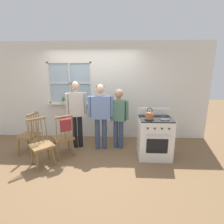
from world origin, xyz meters
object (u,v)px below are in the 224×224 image
(chair_near_wall, at_px, (29,135))
(stove, at_px, (154,137))
(handbag, at_px, (66,125))
(chair_by_window, at_px, (64,138))
(person_elderly_left, at_px, (76,109))
(kettle, at_px, (149,115))
(chair_center_cluster, at_px, (41,145))
(person_adult_right, at_px, (119,113))
(person_teen_center, at_px, (101,111))
(potted_plant, at_px, (63,101))

(chair_near_wall, xyz_separation_m, stove, (2.94, -0.02, 0.02))
(chair_near_wall, height_order, handbag, same)
(chair_by_window, bearing_deg, person_elderly_left, -147.18)
(kettle, height_order, handbag, kettle)
(chair_by_window, relative_size, handbag, 3.26)
(chair_center_cluster, height_order, handbag, same)
(chair_center_cluster, relative_size, person_adult_right, 0.66)
(chair_center_cluster, relative_size, person_teen_center, 0.61)
(person_elderly_left, xyz_separation_m, person_teen_center, (0.61, -0.08, -0.02))
(person_teen_center, bearing_deg, person_elderly_left, 165.24)
(person_elderly_left, height_order, person_adult_right, person_elderly_left)
(person_elderly_left, height_order, stove, person_elderly_left)
(chair_center_cluster, height_order, potted_plant, potted_plant)
(chair_near_wall, bearing_deg, person_adult_right, 108.50)
(chair_near_wall, bearing_deg, handbag, 80.81)
(chair_by_window, bearing_deg, kettle, 143.69)
(chair_near_wall, distance_m, person_teen_center, 1.79)
(chair_near_wall, distance_m, kettle, 2.84)
(potted_plant, xyz_separation_m, handbag, (0.46, -1.34, -0.25))
(person_adult_right, distance_m, stove, 1.03)
(kettle, bearing_deg, person_adult_right, 140.28)
(chair_center_cluster, relative_size, kettle, 4.06)
(person_teen_center, height_order, person_adult_right, person_teen_center)
(handbag, bearing_deg, person_adult_right, 32.23)
(chair_near_wall, relative_size, person_teen_center, 0.61)
(person_adult_right, height_order, stove, person_adult_right)
(chair_near_wall, xyz_separation_m, person_elderly_left, (1.06, 0.39, 0.57))
(person_elderly_left, bearing_deg, potted_plant, 111.88)
(person_teen_center, bearing_deg, chair_center_cluster, -151.65)
(handbag, bearing_deg, chair_near_wall, 163.08)
(person_teen_center, relative_size, stove, 1.50)
(potted_plant, bearing_deg, chair_near_wall, -117.11)
(person_teen_center, height_order, kettle, person_teen_center)
(person_elderly_left, bearing_deg, stove, -29.39)
(person_teen_center, xyz_separation_m, handbag, (-0.68, -0.61, -0.16))
(chair_near_wall, bearing_deg, chair_center_cluster, 52.95)
(kettle, bearing_deg, handbag, -175.09)
(person_teen_center, height_order, potted_plant, person_teen_center)
(person_elderly_left, distance_m, potted_plant, 0.84)
(chair_by_window, relative_size, chair_near_wall, 1.00)
(chair_near_wall, height_order, potted_plant, potted_plant)
(chair_by_window, bearing_deg, potted_plant, -109.38)
(person_teen_center, bearing_deg, chair_near_wall, -177.03)
(chair_near_wall, bearing_deg, stove, 97.38)
(person_teen_center, bearing_deg, stove, -22.26)
(person_elderly_left, relative_size, potted_plant, 7.65)
(person_teen_center, relative_size, potted_plant, 7.39)
(chair_center_cluster, bearing_deg, chair_by_window, 7.08)
(chair_by_window, height_order, potted_plant, potted_plant)
(kettle, xyz_separation_m, handbag, (-1.78, -0.15, -0.19))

